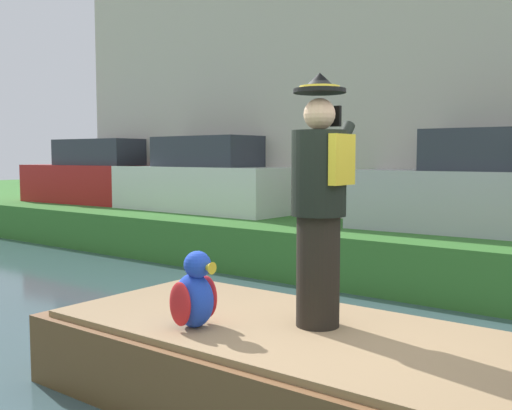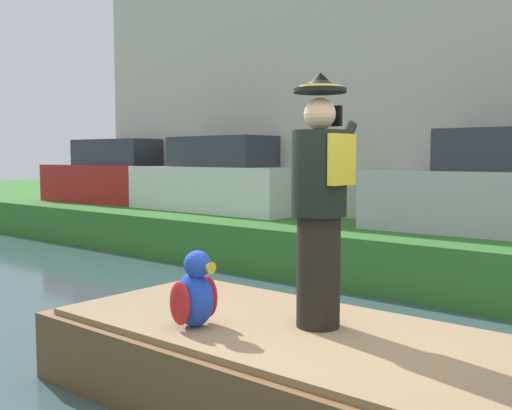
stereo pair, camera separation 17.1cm
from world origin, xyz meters
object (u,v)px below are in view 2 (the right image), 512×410
Objects in this scene: boat at (303,371)px; parked_car_red at (121,176)px; person_pirate at (320,201)px; parrot_plush at (195,294)px; parked_car_white at (223,180)px.

boat is 10.75m from parked_car_red.
person_pirate is 0.45× the size of parked_car_red.
parrot_plush is (-0.46, 0.65, 0.55)m from boat.
person_pirate is 1.14m from parrot_plush.
person_pirate is at bearing -119.51° from parked_car_red.
person_pirate reaches higher than parrot_plush.
boat is 1.04× the size of parked_car_white.
person_pirate is 10.67m from parked_car_red.
parked_car_red reaches higher than boat.
parrot_plush is (-0.59, 0.70, -0.68)m from person_pirate.
person_pirate is at bearing -49.69° from parrot_plush.
person_pirate is 3.25× the size of parrot_plush.
parrot_plush is at bearing -124.26° from parked_car_red.
boat is at bearing -132.64° from parked_car_white.
parrot_plush is 0.14× the size of parked_car_red.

